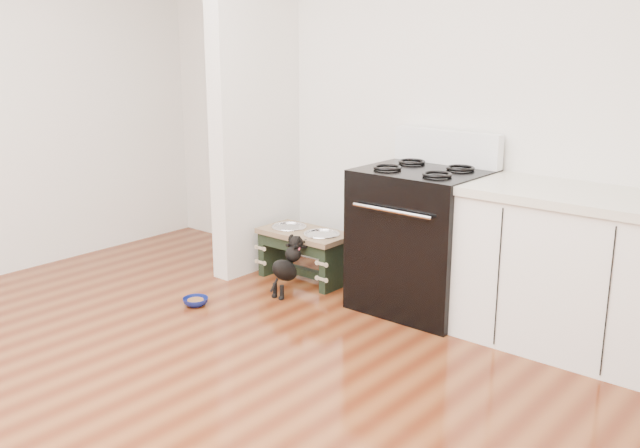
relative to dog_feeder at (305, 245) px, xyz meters
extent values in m
plane|color=#4E1F0D|center=(0.69, -2.09, -0.26)|extent=(5.00, 5.00, 0.00)
plane|color=silver|center=(0.69, 0.41, 1.09)|extent=(5.00, 0.00, 5.00)
cube|color=silver|center=(-0.49, 0.01, 1.09)|extent=(0.15, 0.80, 2.70)
cube|color=black|center=(0.94, 0.07, 0.20)|extent=(0.76, 0.65, 0.92)
cube|color=black|center=(0.94, -0.24, 0.14)|extent=(0.58, 0.02, 0.50)
cylinder|color=silver|center=(0.94, -0.28, 0.46)|extent=(0.56, 0.02, 0.02)
cube|color=white|center=(0.94, 0.34, 0.77)|extent=(0.76, 0.08, 0.22)
torus|color=black|center=(0.76, -0.07, 0.67)|extent=(0.18, 0.18, 0.02)
torus|color=black|center=(1.12, -0.07, 0.67)|extent=(0.18, 0.18, 0.02)
torus|color=black|center=(0.76, 0.21, 0.67)|extent=(0.18, 0.18, 0.02)
torus|color=black|center=(1.12, 0.21, 0.67)|extent=(0.18, 0.18, 0.02)
cube|color=white|center=(1.92, 0.09, 0.17)|extent=(1.20, 0.60, 0.86)
cube|color=beige|center=(1.92, 0.09, 0.62)|extent=(1.24, 0.64, 0.05)
cube|color=black|center=(1.92, -0.17, -0.21)|extent=(1.20, 0.06, 0.10)
cube|color=black|center=(-0.29, 0.01, -0.10)|extent=(0.06, 0.32, 0.33)
cube|color=black|center=(0.29, 0.01, -0.10)|extent=(0.06, 0.32, 0.33)
cube|color=black|center=(0.00, -0.14, 0.03)|extent=(0.53, 0.03, 0.08)
cube|color=black|center=(0.00, 0.01, -0.21)|extent=(0.53, 0.06, 0.06)
cube|color=brown|center=(0.00, 0.01, 0.09)|extent=(0.67, 0.36, 0.04)
cylinder|color=silver|center=(-0.16, 0.01, 0.09)|extent=(0.23, 0.23, 0.04)
cylinder|color=silver|center=(0.16, 0.01, 0.09)|extent=(0.23, 0.23, 0.04)
torus|color=silver|center=(-0.16, 0.01, 0.11)|extent=(0.26, 0.26, 0.02)
torus|color=silver|center=(0.16, 0.01, 0.11)|extent=(0.26, 0.26, 0.02)
cylinder|color=black|center=(0.09, -0.41, -0.21)|extent=(0.03, 0.03, 0.10)
cylinder|color=black|center=(0.15, -0.41, -0.21)|extent=(0.03, 0.03, 0.10)
sphere|color=black|center=(0.09, -0.42, -0.25)|extent=(0.04, 0.04, 0.04)
sphere|color=black|center=(0.15, -0.42, -0.25)|extent=(0.04, 0.04, 0.04)
ellipsoid|color=black|center=(0.12, -0.34, -0.08)|extent=(0.12, 0.27, 0.24)
sphere|color=black|center=(0.12, -0.26, 0.02)|extent=(0.11, 0.11, 0.11)
sphere|color=black|center=(0.12, -0.22, 0.09)|extent=(0.10, 0.10, 0.10)
sphere|color=black|center=(0.09, -0.16, 0.09)|extent=(0.03, 0.03, 0.03)
sphere|color=black|center=(0.15, -0.16, 0.09)|extent=(0.03, 0.03, 0.03)
cylinder|color=black|center=(0.12, -0.45, -0.16)|extent=(0.02, 0.08, 0.09)
torus|color=#E24256|center=(0.12, -0.24, 0.06)|extent=(0.09, 0.06, 0.08)
imported|color=navy|center=(-0.21, -0.86, -0.24)|extent=(0.21, 0.21, 0.05)
cylinder|color=brown|center=(-0.21, -0.86, -0.23)|extent=(0.11, 0.11, 0.02)
camera|label=1|loc=(3.27, -3.72, 1.47)|focal=40.00mm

